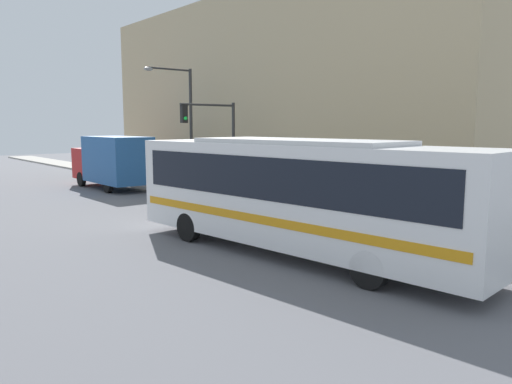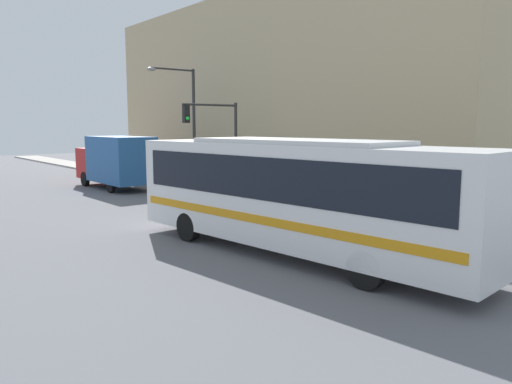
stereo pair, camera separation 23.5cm
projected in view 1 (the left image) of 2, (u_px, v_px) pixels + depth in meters
name	position (u px, v px, depth m)	size (l,w,h in m)	color
ground_plane	(376.00, 268.00, 13.26)	(120.00, 120.00, 0.00)	slate
sidewalk	(174.00, 183.00, 32.09)	(2.53, 70.00, 0.14)	#A8A399
building_facade	(272.00, 94.00, 30.54)	(6.00, 28.69, 11.29)	tan
city_bus	(296.00, 189.00, 14.41)	(3.61, 11.84, 3.38)	white
delivery_truck	(112.00, 160.00, 29.59)	(2.38, 6.69, 3.12)	#265999
fire_hydrant	(384.00, 211.00, 19.03)	(0.25, 0.33, 0.75)	gold
traffic_light_pole	(215.00, 131.00, 25.26)	(3.28, 0.35, 4.79)	#2D2D2D
parking_meter	(270.00, 184.00, 23.92)	(0.14, 0.14, 1.23)	#2D2D2D
street_lamp	(184.00, 116.00, 28.88)	(3.04, 0.28, 6.85)	#2D2D2D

